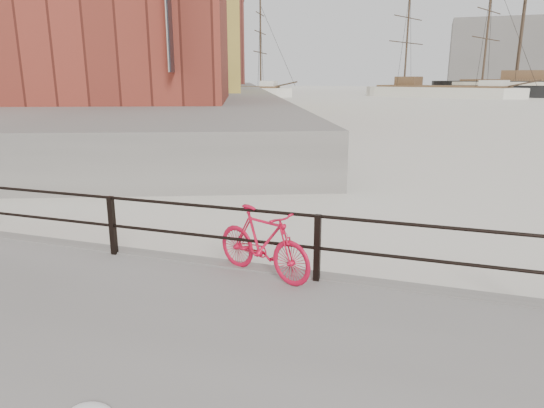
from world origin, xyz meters
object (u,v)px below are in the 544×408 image
Objects in this scene: workboat_near at (92,112)px; workboat_far at (189,105)px; schooner_left at (233,97)px; schooner_mid at (440,97)px; bicycle at (263,243)px.

workboat_far is (3.12, 14.10, 0.00)m from workboat_near.
schooner_left is 27.65m from workboat_far.
schooner_left is at bearing 87.58° from workboat_near.
schooner_left is 1.88× the size of workboat_near.
schooner_left is 1.90× the size of workboat_far.
workboat_near is (2.54, -41.16, 0.00)m from schooner_left.
workboat_near is at bearing -93.60° from schooner_left.
workboat_near and workboat_far have the same top height.
bicycle is at bearing -68.86° from schooner_mid.
bicycle is 80.96m from schooner_left.
bicycle is 44.35m from workboat_near.
bicycle is at bearing -87.43° from workboat_far.
workboat_near is at bearing -98.87° from schooner_mid.
schooner_left is at bearing 75.41° from workboat_far.
workboat_far is at bearing 141.50° from bicycle.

